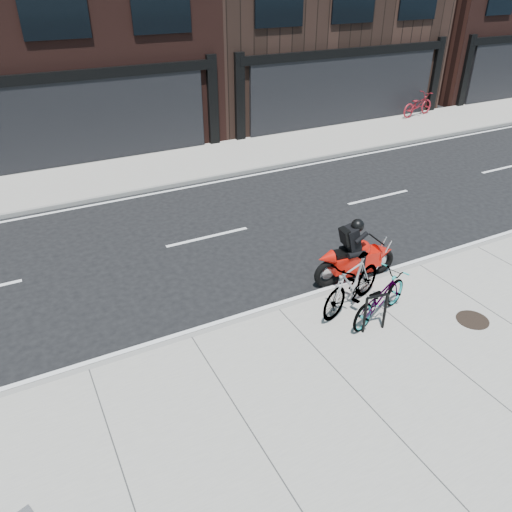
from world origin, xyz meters
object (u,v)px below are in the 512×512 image
bicycle_rear (352,283)px  bicycle_far (418,105)px  bike_rack (376,310)px  manhole_cover (473,320)px  motorcycle (359,255)px  bicycle_front (380,297)px

bicycle_rear → bicycle_far: (12.57, 11.47, -0.06)m
bike_rack → manhole_cover: (2.04, -0.71, -0.49)m
bicycle_rear → motorcycle: motorcycle is taller
bike_rack → bicycle_far: size_ratio=0.41×
bicycle_rear → bike_rack: bearing=-23.4°
bike_rack → bicycle_rear: bicycle_rear is taller
bike_rack → motorcycle: motorcycle is taller
bike_rack → manhole_cover: bearing=-19.2°
bicycle_rear → manhole_cover: (1.98, -1.58, -0.59)m
bike_rack → bicycle_far: (12.63, 12.34, 0.04)m
bike_rack → bicycle_far: 17.66m
bicycle_far → bicycle_front: bearing=124.4°
motorcycle → manhole_cover: motorcycle is taller
motorcycle → bicycle_far: size_ratio=1.05×
bike_rack → motorcycle: (1.02, 1.86, 0.02)m
bicycle_front → bicycle_rear: 0.64m
bicycle_front → bicycle_rear: bearing=9.4°
bicycle_rear → manhole_cover: bicycle_rear is taller
bicycle_far → manhole_cover: bearing=130.9°
bicycle_rear → bicycle_far: size_ratio=0.96×
bicycle_rear → bicycle_far: bearing=113.1°
bicycle_rear → bicycle_far: bicycle_rear is taller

